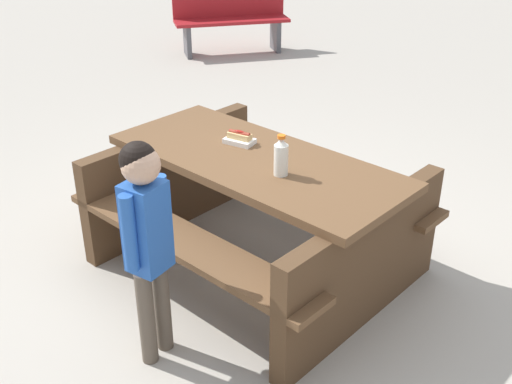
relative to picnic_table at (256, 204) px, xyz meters
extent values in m
plane|color=#ADA599|center=(0.00, 0.00, -0.44)|extent=(30.00, 30.00, 0.00)
cube|color=brown|center=(0.00, 0.00, 0.28)|extent=(1.95, 1.31, 0.05)
cube|color=brown|center=(0.18, 0.53, -0.01)|extent=(1.79, 0.86, 0.04)
cube|color=brown|center=(-0.18, -0.53, -0.01)|extent=(1.79, 0.86, 0.04)
cube|color=#4D3520|center=(0.74, -0.26, -0.09)|extent=(0.56, 1.35, 0.70)
cube|color=#4D3520|center=(-0.74, 0.26, -0.09)|extent=(0.56, 1.35, 0.70)
cylinder|color=silver|center=(-0.21, 0.15, 0.39)|extent=(0.08, 0.08, 0.17)
cone|color=silver|center=(-0.21, 0.15, 0.50)|extent=(0.07, 0.07, 0.04)
cylinder|color=orange|center=(-0.21, 0.15, 0.53)|extent=(0.04, 0.04, 0.02)
cube|color=white|center=(0.17, -0.15, 0.32)|extent=(0.19, 0.13, 0.03)
cube|color=#D8B272|center=(0.17, -0.15, 0.35)|extent=(0.16, 0.07, 0.04)
cylinder|color=maroon|center=(0.17, -0.15, 0.37)|extent=(0.14, 0.04, 0.03)
ellipsoid|color=maroon|center=(0.17, -0.15, 0.38)|extent=(0.07, 0.03, 0.01)
cylinder|color=brown|center=(0.14, 0.87, -0.18)|extent=(0.08, 0.08, 0.54)
cylinder|color=brown|center=(0.16, 0.99, -0.18)|extent=(0.08, 0.08, 0.54)
cube|color=#2659B2|center=(0.15, 0.93, 0.32)|extent=(0.19, 0.20, 0.45)
cylinder|color=#2659B2|center=(0.13, 0.82, 0.34)|extent=(0.07, 0.07, 0.38)
cylinder|color=#2659B2|center=(0.17, 1.04, 0.34)|extent=(0.07, 0.07, 0.38)
sphere|color=tan|center=(0.15, 0.93, 0.63)|extent=(0.18, 0.18, 0.18)
sphere|color=black|center=(0.16, 0.93, 0.66)|extent=(0.17, 0.17, 0.17)
cube|color=maroon|center=(2.29, -4.49, -0.01)|extent=(1.44, 1.23, 0.04)
cube|color=maroon|center=(2.40, -4.64, 0.21)|extent=(1.22, 0.94, 0.40)
cube|color=#4C4C51|center=(2.76, -4.13, -0.24)|extent=(0.27, 0.32, 0.41)
cube|color=#4C4C51|center=(1.81, -4.85, -0.24)|extent=(0.27, 0.32, 0.41)
camera|label=1|loc=(-1.30, 3.01, 1.80)|focal=43.79mm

